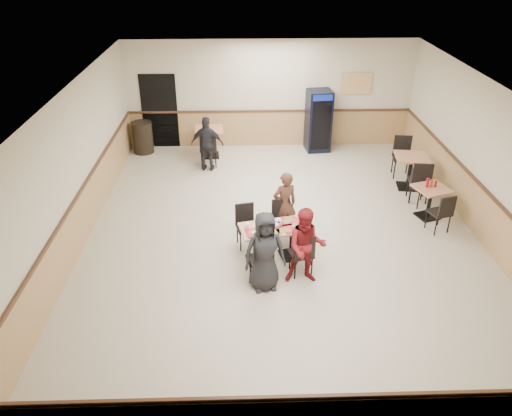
{
  "coord_description": "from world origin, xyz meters",
  "views": [
    {
      "loc": [
        -0.81,
        -8.69,
        5.46
      ],
      "look_at": [
        -0.56,
        -0.5,
        0.92
      ],
      "focal_mm": 35.0,
      "sensor_mm": 36.0,
      "label": 1
    }
  ],
  "objects_px": {
    "diner_woman_right": "(306,246)",
    "lone_diner": "(207,144)",
    "back_table": "(209,138)",
    "diner_man_opposite": "(285,204)",
    "pepsi_cooler": "(318,121)",
    "trash_bin": "(143,137)",
    "main_table": "(275,238)",
    "side_table_far": "(410,167)",
    "diner_woman_left": "(265,252)",
    "side_table_near": "(430,198)"
  },
  "relations": [
    {
      "from": "diner_woman_right",
      "to": "lone_diner",
      "type": "xyz_separation_m",
      "value": [
        -1.96,
        4.82,
        0.0
      ]
    },
    {
      "from": "back_table",
      "to": "diner_man_opposite",
      "type": "bearing_deg",
      "value": -67.57
    },
    {
      "from": "pepsi_cooler",
      "to": "trash_bin",
      "type": "relative_size",
      "value": 1.94
    },
    {
      "from": "main_table",
      "to": "side_table_far",
      "type": "bearing_deg",
      "value": 28.14
    },
    {
      "from": "diner_woman_left",
      "to": "side_table_near",
      "type": "distance_m",
      "value": 4.36
    },
    {
      "from": "diner_woman_left",
      "to": "diner_man_opposite",
      "type": "bearing_deg",
      "value": 63.62
    },
    {
      "from": "lone_diner",
      "to": "diner_woman_left",
      "type": "bearing_deg",
      "value": 111.78
    },
    {
      "from": "lone_diner",
      "to": "pepsi_cooler",
      "type": "xyz_separation_m",
      "value": [
        3.03,
        1.3,
        0.14
      ]
    },
    {
      "from": "diner_woman_right",
      "to": "lone_diner",
      "type": "height_order",
      "value": "lone_diner"
    },
    {
      "from": "side_table_near",
      "to": "pepsi_cooler",
      "type": "xyz_separation_m",
      "value": [
        -1.88,
        3.94,
        0.39
      ]
    },
    {
      "from": "trash_bin",
      "to": "side_table_far",
      "type": "bearing_deg",
      "value": -19.81
    },
    {
      "from": "trash_bin",
      "to": "main_table",
      "type": "bearing_deg",
      "value": -57.96
    },
    {
      "from": "back_table",
      "to": "lone_diner",
      "type": "bearing_deg",
      "value": -90.0
    },
    {
      "from": "main_table",
      "to": "side_table_far",
      "type": "height_order",
      "value": "side_table_far"
    },
    {
      "from": "side_table_far",
      "to": "side_table_near",
      "type": "bearing_deg",
      "value": -90.01
    },
    {
      "from": "side_table_far",
      "to": "back_table",
      "type": "distance_m",
      "value": 5.34
    },
    {
      "from": "back_table",
      "to": "trash_bin",
      "type": "relative_size",
      "value": 0.91
    },
    {
      "from": "side_table_far",
      "to": "diner_woman_left",
      "type": "bearing_deg",
      "value": -134.15
    },
    {
      "from": "side_table_near",
      "to": "back_table",
      "type": "distance_m",
      "value": 6.06
    },
    {
      "from": "diner_woman_left",
      "to": "lone_diner",
      "type": "bearing_deg",
      "value": 93.21
    },
    {
      "from": "main_table",
      "to": "side_table_near",
      "type": "relative_size",
      "value": 1.7
    },
    {
      "from": "diner_woman_left",
      "to": "side_table_near",
      "type": "relative_size",
      "value": 1.76
    },
    {
      "from": "side_table_near",
      "to": "side_table_far",
      "type": "height_order",
      "value": "side_table_far"
    },
    {
      "from": "back_table",
      "to": "trash_bin",
      "type": "distance_m",
      "value": 1.92
    },
    {
      "from": "diner_woman_right",
      "to": "back_table",
      "type": "relative_size",
      "value": 1.79
    },
    {
      "from": "diner_woman_right",
      "to": "lone_diner",
      "type": "relative_size",
      "value": 1.0
    },
    {
      "from": "diner_man_opposite",
      "to": "back_table",
      "type": "distance_m",
      "value": 4.51
    },
    {
      "from": "diner_woman_right",
      "to": "pepsi_cooler",
      "type": "distance_m",
      "value": 6.21
    },
    {
      "from": "diner_woman_left",
      "to": "diner_woman_right",
      "type": "bearing_deg",
      "value": 1.52
    },
    {
      "from": "lone_diner",
      "to": "side_table_near",
      "type": "xyz_separation_m",
      "value": [
        4.91,
        -2.64,
        -0.25
      ]
    },
    {
      "from": "lone_diner",
      "to": "side_table_far",
      "type": "height_order",
      "value": "lone_diner"
    },
    {
      "from": "main_table",
      "to": "diner_woman_right",
      "type": "relative_size",
      "value": 0.98
    },
    {
      "from": "main_table",
      "to": "diner_woman_left",
      "type": "distance_m",
      "value": 0.93
    },
    {
      "from": "side_table_far",
      "to": "trash_bin",
      "type": "bearing_deg",
      "value": 160.19
    },
    {
      "from": "diner_woman_left",
      "to": "diner_man_opposite",
      "type": "xyz_separation_m",
      "value": [
        0.48,
        1.72,
        -0.03
      ]
    },
    {
      "from": "main_table",
      "to": "pepsi_cooler",
      "type": "xyz_separation_m",
      "value": [
        1.55,
        5.42,
        0.39
      ]
    },
    {
      "from": "diner_woman_right",
      "to": "side_table_far",
      "type": "bearing_deg",
      "value": 52.82
    },
    {
      "from": "main_table",
      "to": "trash_bin",
      "type": "bearing_deg",
      "value": 109.75
    },
    {
      "from": "main_table",
      "to": "diner_man_opposite",
      "type": "relative_size",
      "value": 1.01
    },
    {
      "from": "diner_woman_left",
      "to": "side_table_far",
      "type": "relative_size",
      "value": 1.71
    },
    {
      "from": "diner_woman_left",
      "to": "back_table",
      "type": "bearing_deg",
      "value": 91.12
    },
    {
      "from": "pepsi_cooler",
      "to": "back_table",
      "type": "bearing_deg",
      "value": -178.6
    },
    {
      "from": "lone_diner",
      "to": "back_table",
      "type": "bearing_deg",
      "value": -82.2
    },
    {
      "from": "pepsi_cooler",
      "to": "trash_bin",
      "type": "distance_m",
      "value": 4.93
    },
    {
      "from": "pepsi_cooler",
      "to": "lone_diner",
      "type": "bearing_deg",
      "value": -162.74
    },
    {
      "from": "diner_woman_right",
      "to": "trash_bin",
      "type": "xyz_separation_m",
      "value": [
        -3.85,
        6.08,
        -0.28
      ]
    },
    {
      "from": "lone_diner",
      "to": "trash_bin",
      "type": "height_order",
      "value": "lone_diner"
    },
    {
      "from": "side_table_near",
      "to": "trash_bin",
      "type": "bearing_deg",
      "value": 150.19
    },
    {
      "from": "side_table_near",
      "to": "lone_diner",
      "type": "bearing_deg",
      "value": 151.78
    },
    {
      "from": "diner_woman_left",
      "to": "pepsi_cooler",
      "type": "distance_m",
      "value": 6.53
    }
  ]
}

